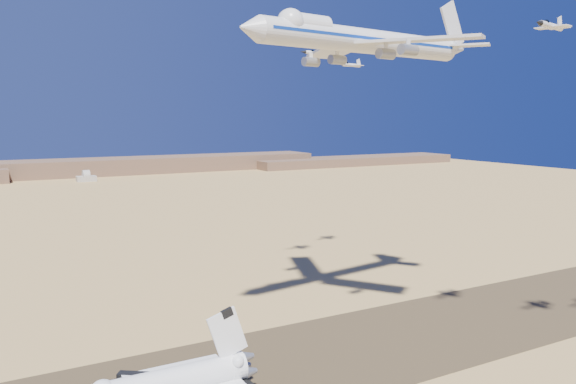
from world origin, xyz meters
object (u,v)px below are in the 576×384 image
chase_jet_a (550,26)px  chase_jet_e (318,53)px  chase_jet_f (351,65)px  carrier_747 (359,40)px

chase_jet_a → chase_jet_e: (-11.15, 91.42, 1.75)m
chase_jet_a → chase_jet_f: chase_jet_a is taller
chase_jet_e → chase_jet_a: bearing=-84.4°
chase_jet_e → chase_jet_f: (24.81, 13.58, -2.33)m
carrier_747 → chase_jet_e: carrier_747 is taller
chase_jet_f → carrier_747: bearing=-139.2°
carrier_747 → chase_jet_f: 74.83m
chase_jet_e → chase_jet_f: 28.38m
carrier_747 → chase_jet_f: size_ratio=6.25×
chase_jet_e → chase_jet_f: size_ratio=0.99×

